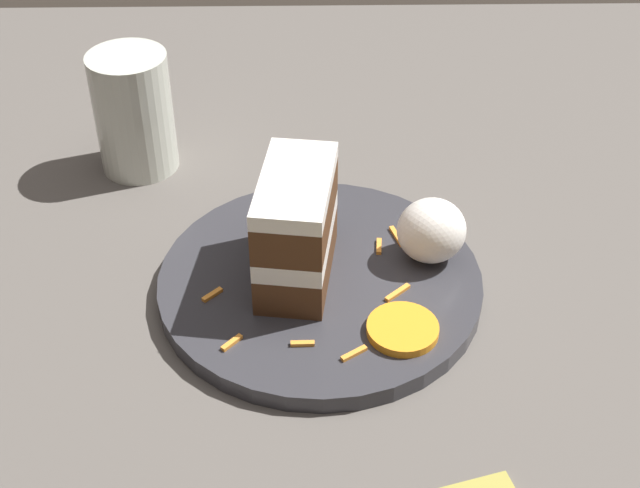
{
  "coord_description": "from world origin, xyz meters",
  "views": [
    {
      "loc": [
        0.07,
        0.57,
        0.51
      ],
      "look_at": [
        0.06,
        0.03,
        0.08
      ],
      "focal_mm": 50.0,
      "sensor_mm": 36.0,
      "label": 1
    }
  ],
  "objects_px": {
    "cake_slice": "(296,228)",
    "orange_garnish": "(402,329)",
    "plate": "(320,283)",
    "cream_dollop": "(431,231)",
    "drinking_glass": "(135,120)"
  },
  "relations": [
    {
      "from": "cake_slice",
      "to": "drinking_glass",
      "type": "height_order",
      "value": "drinking_glass"
    },
    {
      "from": "cake_slice",
      "to": "drinking_glass",
      "type": "bearing_deg",
      "value": 137.78
    },
    {
      "from": "plate",
      "to": "orange_garnish",
      "type": "height_order",
      "value": "orange_garnish"
    },
    {
      "from": "plate",
      "to": "cake_slice",
      "type": "relative_size",
      "value": 2.34
    },
    {
      "from": "cake_slice",
      "to": "orange_garnish",
      "type": "distance_m",
      "value": 0.11
    },
    {
      "from": "cake_slice",
      "to": "orange_garnish",
      "type": "bearing_deg",
      "value": -33.42
    },
    {
      "from": "plate",
      "to": "orange_garnish",
      "type": "distance_m",
      "value": 0.09
    },
    {
      "from": "plate",
      "to": "drinking_glass",
      "type": "distance_m",
      "value": 0.25
    },
    {
      "from": "orange_garnish",
      "to": "cream_dollop",
      "type": "bearing_deg",
      "value": -109.15
    },
    {
      "from": "cake_slice",
      "to": "cream_dollop",
      "type": "distance_m",
      "value": 0.11
    },
    {
      "from": "cake_slice",
      "to": "orange_garnish",
      "type": "relative_size",
      "value": 2.06
    },
    {
      "from": "cake_slice",
      "to": "orange_garnish",
      "type": "height_order",
      "value": "cake_slice"
    },
    {
      "from": "plate",
      "to": "drinking_glass",
      "type": "height_order",
      "value": "drinking_glass"
    },
    {
      "from": "cream_dollop",
      "to": "drinking_glass",
      "type": "distance_m",
      "value": 0.31
    },
    {
      "from": "cream_dollop",
      "to": "drinking_glass",
      "type": "relative_size",
      "value": 0.48
    }
  ]
}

